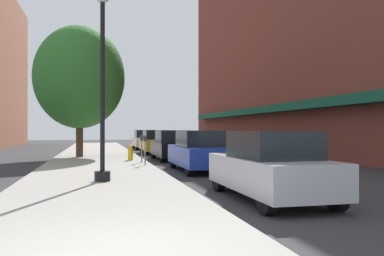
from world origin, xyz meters
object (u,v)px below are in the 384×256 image
at_px(tree_near, 80,77).
at_px(car_yellow, 155,142).
at_px(lamppost, 102,80).
at_px(car_silver, 270,166).
at_px(car_white, 144,140).
at_px(car_black, 172,146).
at_px(car_blue, 199,151).
at_px(parking_meter_near, 145,146).
at_px(parking_meter_far, 142,145).
at_px(fire_hydrant, 130,152).

distance_m(tree_near, car_yellow, 7.55).
height_order(lamppost, tree_near, tree_near).
distance_m(lamppost, car_silver, 5.83).
height_order(tree_near, car_white, tree_near).
xyz_separation_m(lamppost, car_silver, (3.88, -3.63, -2.39)).
bearing_deg(car_black, tree_near, 155.05).
relative_size(lamppost, car_black, 1.37).
bearing_deg(lamppost, car_yellow, 75.94).
xyz_separation_m(tree_near, car_white, (4.99, 10.79, -3.90)).
bearing_deg(car_blue, car_yellow, 89.23).
height_order(tree_near, car_black, tree_near).
height_order(car_silver, car_white, same).
bearing_deg(tree_near, car_black, -23.32).
distance_m(tree_near, car_blue, 10.38).
distance_m(lamppost, parking_meter_near, 5.99).
xyz_separation_m(tree_near, car_black, (4.99, -2.15, -3.90)).
height_order(parking_meter_far, car_yellow, car_yellow).
bearing_deg(parking_meter_near, parking_meter_far, 90.00).
bearing_deg(parking_meter_near, fire_hydrant, 97.47).
xyz_separation_m(parking_meter_far, car_silver, (1.95, -10.22, -0.14)).
distance_m(parking_meter_near, car_blue, 2.82).
distance_m(parking_meter_far, car_silver, 10.40).
relative_size(fire_hydrant, car_black, 0.18).
distance_m(car_blue, car_yellow, 12.33).
height_order(fire_hydrant, tree_near, tree_near).
relative_size(fire_hydrant, parking_meter_far, 0.60).
bearing_deg(car_yellow, parking_meter_near, -100.31).
bearing_deg(car_white, lamppost, -98.84).
distance_m(tree_near, car_black, 6.69).
relative_size(car_silver, car_white, 1.00).
bearing_deg(car_silver, tree_near, 107.47).
bearing_deg(car_blue, car_black, 89.23).
relative_size(tree_near, car_white, 1.76).
bearing_deg(car_black, car_yellow, 88.38).
bearing_deg(car_blue, car_white, 89.23).
relative_size(lamppost, fire_hydrant, 7.47).
xyz_separation_m(parking_meter_near, car_blue, (1.95, -2.04, -0.14)).
height_order(parking_meter_far, tree_near, tree_near).
bearing_deg(lamppost, parking_meter_near, 69.64).
distance_m(car_silver, car_yellow, 19.12).
relative_size(parking_meter_far, tree_near, 0.17).
relative_size(lamppost, car_yellow, 1.37).
xyz_separation_m(car_silver, car_black, (0.00, 12.87, 0.00)).
bearing_deg(tree_near, parking_meter_near, -63.80).
bearing_deg(parking_meter_far, fire_hydrant, 103.64).
distance_m(parking_meter_near, tree_near, 7.85).
distance_m(parking_meter_far, car_yellow, 9.12).
bearing_deg(car_white, car_yellow, -88.92).
height_order(parking_meter_far, car_black, car_black).
relative_size(parking_meter_near, car_yellow, 0.30).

